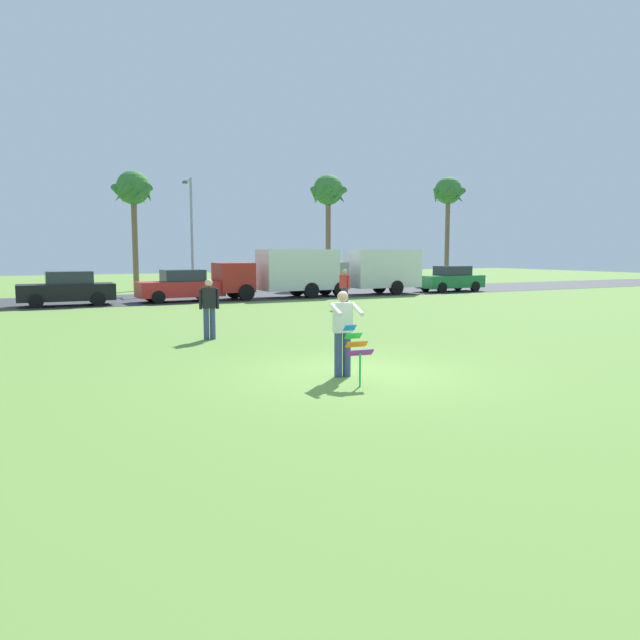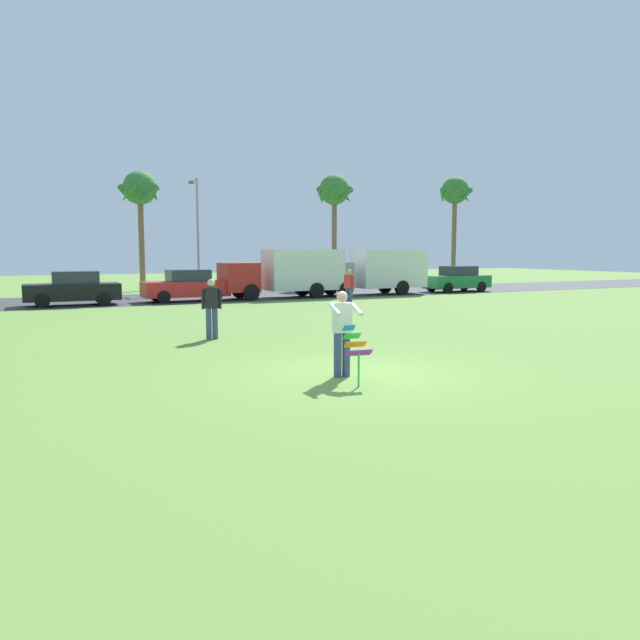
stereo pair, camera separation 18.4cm
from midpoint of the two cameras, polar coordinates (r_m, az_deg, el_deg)
name	(u,v)px [view 2 (the right image)]	position (r m, az deg, el deg)	size (l,w,h in m)	color
ground_plane	(359,374)	(12.72, 4.06, -5.00)	(120.00, 120.00, 0.00)	olive
road_strip	(151,299)	(33.56, -15.31, 1.90)	(120.00, 8.00, 0.01)	#38383D
person_kite_flyer	(342,330)	(12.22, 2.53, -0.95)	(0.63, 0.72, 1.73)	#384772
kite_held	(355,346)	(11.51, 3.77, -2.45)	(0.52, 0.67, 1.11)	blue
parked_car_black	(73,289)	(30.60, -21.87, 2.70)	(4.23, 1.90, 1.60)	black
parked_car_red	(186,286)	(31.45, -12.20, 3.10)	(4.25, 1.92, 1.60)	red
parked_truck_red_cab	(289,272)	(33.23, -2.73, 4.51)	(6.70, 2.13, 2.62)	#B2231E
parked_truck_grey_van	(376,270)	(35.78, 5.42, 4.63)	(6.71, 2.14, 2.62)	gray
parked_car_green	(457,279)	(39.21, 12.78, 3.72)	(4.22, 1.86, 1.60)	#1E7238
palm_tree_right_near	(140,192)	(40.87, -16.31, 11.34)	(2.58, 2.71, 7.55)	brown
palm_tree_centre_far	(334,194)	(43.56, 1.47, 11.63)	(2.58, 2.71, 7.84)	brown
palm_tree_far_left	(455,195)	(49.82, 12.57, 11.31)	(2.58, 2.71, 8.29)	brown
streetlight_pole	(197,227)	(39.17, -11.25, 8.47)	(0.24, 1.65, 7.00)	#9E9EA3
person_walker_near	(212,307)	(17.75, -9.78, 1.21)	(0.56, 0.27, 1.73)	#384772
person_walker_far	(349,287)	(26.96, 2.92, 3.05)	(0.34, 0.53, 1.73)	#384772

